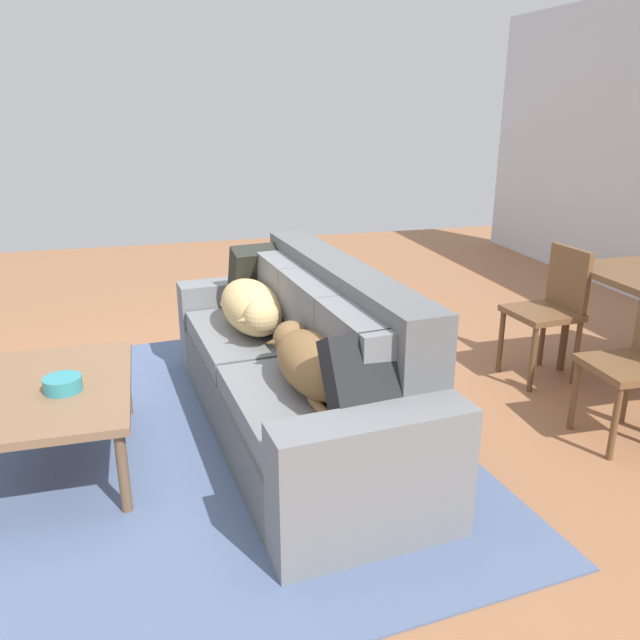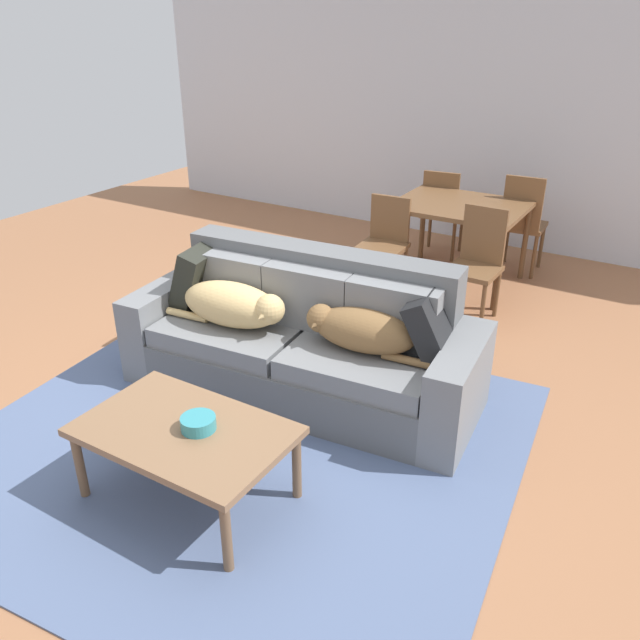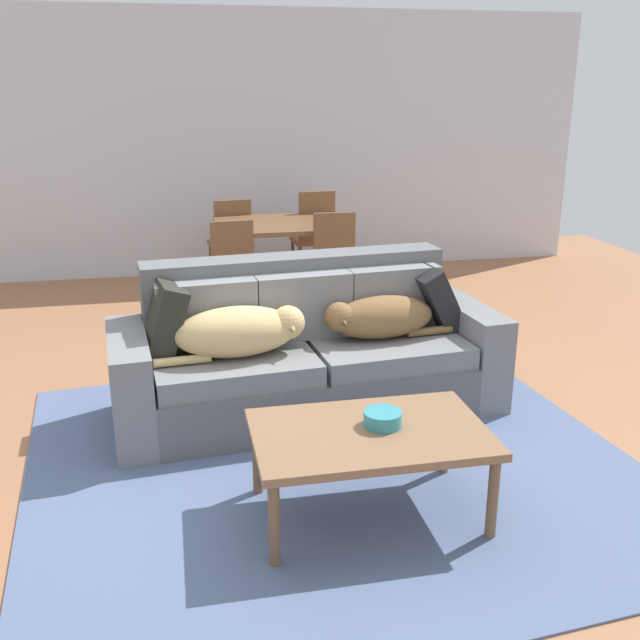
{
  "view_description": "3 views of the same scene",
  "coord_description": "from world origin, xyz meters",
  "views": [
    {
      "loc": [
        3.4,
        -0.44,
        1.77
      ],
      "look_at": [
        0.35,
        0.4,
        0.67
      ],
      "focal_mm": 35.86,
      "sensor_mm": 36.0,
      "label": 1
    },
    {
      "loc": [
        2.32,
        -2.87,
        2.39
      ],
      "look_at": [
        0.47,
        0.17,
        0.64
      ],
      "focal_mm": 36.36,
      "sensor_mm": 36.0,
      "label": 2
    },
    {
      "loc": [
        -0.5,
        -3.79,
        1.95
      ],
      "look_at": [
        0.31,
        0.18,
        0.63
      ],
      "focal_mm": 40.52,
      "sensor_mm": 36.0,
      "label": 3
    }
  ],
  "objects": [
    {
      "name": "ground_plane",
      "position": [
        0.0,
        0.0,
        0.0
      ],
      "size": [
        10.0,
        10.0,
        0.0
      ],
      "primitive_type": "plane",
      "color": "#9D6743"
    },
    {
      "name": "coffee_table",
      "position": [
        0.32,
        -0.92,
        0.4
      ],
      "size": [
        1.08,
        0.68,
        0.45
      ],
      "color": "#846042",
      "rests_on": "ground"
    },
    {
      "name": "dining_table",
      "position": [
        0.44,
        2.66,
        0.68
      ],
      "size": [
        1.14,
        0.93,
        0.76
      ],
      "color": "brown",
      "rests_on": "ground"
    },
    {
      "name": "throw_pillow_by_left_arm",
      "position": [
        -0.6,
        0.28,
        0.66
      ],
      "size": [
        0.34,
        0.48,
        0.47
      ],
      "primitive_type": "cube",
      "rotation": [
        0.0,
        0.31,
        0.16
      ],
      "color": "#252720",
      "rests_on": "couch"
    },
    {
      "name": "dining_chair_near_right",
      "position": [
        0.84,
        2.03,
        0.51
      ],
      "size": [
        0.41,
        0.41,
        0.92
      ],
      "rotation": [
        0.0,
        0.0,
        -0.03
      ],
      "color": "brown",
      "rests_on": "ground"
    },
    {
      "name": "dining_chair_near_left",
      "position": [
        -0.02,
        2.07,
        0.5
      ],
      "size": [
        0.43,
        0.43,
        0.88
      ],
      "rotation": [
        0.0,
        0.0,
        0.07
      ],
      "color": "brown",
      "rests_on": "ground"
    },
    {
      "name": "back_partition",
      "position": [
        0.0,
        4.0,
        1.35
      ],
      "size": [
        8.0,
        0.12,
        2.7
      ],
      "primitive_type": "cube",
      "color": "silver",
      "rests_on": "ground"
    },
    {
      "name": "throw_pillow_by_right_arm",
      "position": [
        1.11,
        0.44,
        0.65
      ],
      "size": [
        0.37,
        0.45,
        0.44
      ],
      "primitive_type": "cube",
      "rotation": [
        0.0,
        -0.47,
        0.12
      ],
      "color": "black",
      "rests_on": "couch"
    },
    {
      "name": "dining_chair_far_left",
      "position": [
        0.05,
        3.24,
        0.5
      ],
      "size": [
        0.45,
        0.45,
        0.9
      ],
      "rotation": [
        0.0,
        0.0,
        3.26
      ],
      "color": "brown",
      "rests_on": "ground"
    },
    {
      "name": "dog_on_left_cushion",
      "position": [
        -0.16,
        0.13,
        0.61
      ],
      "size": [
        0.88,
        0.39,
        0.29
      ],
      "rotation": [
        0.0,
        0.0,
        0.09
      ],
      "color": "tan",
      "rests_on": "couch"
    },
    {
      "name": "dining_chair_far_right",
      "position": [
        0.88,
        3.2,
        0.53
      ],
      "size": [
        0.42,
        0.42,
        0.97
      ],
      "rotation": [
        0.0,
        0.0,
        3.2
      ],
      "color": "brown",
      "rests_on": "ground"
    },
    {
      "name": "couch",
      "position": [
        0.26,
        0.32,
        0.36
      ],
      "size": [
        2.42,
        1.06,
        0.94
      ],
      "rotation": [
        0.0,
        0.0,
        0.09
      ],
      "color": "#5B5D60",
      "rests_on": "ground"
    },
    {
      "name": "bowl_on_coffee_table",
      "position": [
        0.39,
        -0.88,
        0.48
      ],
      "size": [
        0.18,
        0.18,
        0.07
      ],
      "primitive_type": "cylinder",
      "color": "teal",
      "rests_on": "coffee_table"
    },
    {
      "name": "area_rug",
      "position": [
        0.26,
        -0.42,
        0.01
      ],
      "size": [
        3.42,
        3.19,
        0.01
      ],
      "primitive_type": "cube",
      "rotation": [
        0.0,
        0.0,
        0.09
      ],
      "color": "slate",
      "rests_on": "ground"
    },
    {
      "name": "dog_on_right_cushion",
      "position": [
        0.7,
        0.26,
        0.59
      ],
      "size": [
        0.82,
        0.36,
        0.26
      ],
      "rotation": [
        0.0,
        0.0,
        0.09
      ],
      "color": "brown",
      "rests_on": "couch"
    }
  ]
}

